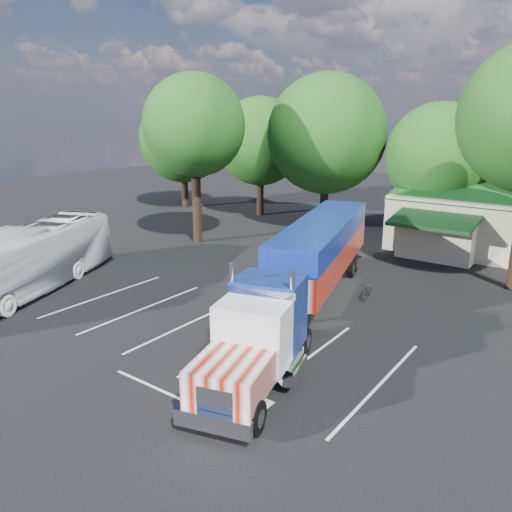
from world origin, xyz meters
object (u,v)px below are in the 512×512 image
Objects in this scene: woman at (266,332)px; bicycle at (368,290)px; silver_sedan at (480,250)px; tour_bus at (27,260)px; semi_truck at (309,264)px.

woman is 8.28m from bicycle.
silver_sedan is (3.14, 11.25, 0.32)m from bicycle.
tour_bus is (-15.82, -10.21, 1.38)m from bicycle.
bicycle is 18.89m from tour_bus.
tour_bus is (-14.88, -2.00, 1.06)m from woman.
semi_truck is 4.35m from bicycle.
woman reaches higher than silver_sedan.
silver_sedan is (18.97, 21.46, -1.07)m from tour_bus.
semi_truck is 4.46× the size of silver_sedan.
tour_bus is 28.66m from silver_sedan.
tour_bus is at bearing 131.80° from silver_sedan.
woman is 0.12× the size of tour_bus.
bicycle is at bearing 48.04° from semi_truck.
bicycle is 0.13× the size of tour_bus.
woman is (0.75, -4.75, -1.69)m from semi_truck.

